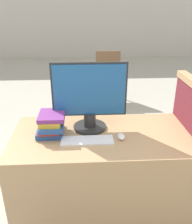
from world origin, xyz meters
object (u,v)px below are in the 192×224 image
at_px(monitor, 90,98).
at_px(book_stack, 51,124).
at_px(far_chair, 108,74).
at_px(keyboard, 87,141).
at_px(mouse, 121,137).

height_order(monitor, book_stack, monitor).
xyz_separation_m(monitor, far_chair, (0.41, 2.53, -0.53)).
relative_size(keyboard, far_chair, 0.44).
xyz_separation_m(monitor, keyboard, (-0.03, -0.21, -0.25)).
height_order(book_stack, far_chair, book_stack).
bearing_deg(mouse, monitor, 141.06).
bearing_deg(monitor, mouse, -38.94).
bearing_deg(keyboard, far_chair, 80.96).
bearing_deg(book_stack, keyboard, -26.88).
xyz_separation_m(mouse, book_stack, (-0.52, 0.11, 0.06)).
height_order(keyboard, far_chair, far_chair).
height_order(keyboard, book_stack, book_stack).
height_order(monitor, mouse, monitor).
bearing_deg(keyboard, mouse, 6.79).
distance_m(monitor, far_chair, 2.62).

